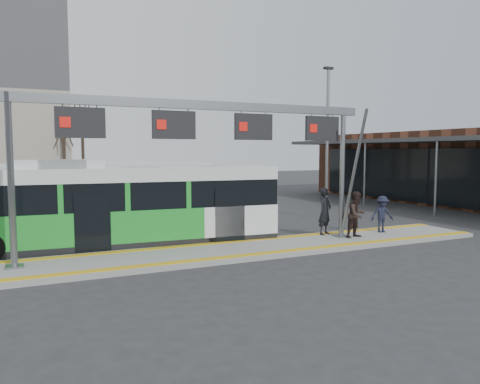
# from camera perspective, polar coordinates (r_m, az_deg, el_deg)

# --- Properties ---
(ground) EXTENTS (120.00, 120.00, 0.00)m
(ground) POSITION_cam_1_polar(r_m,az_deg,el_deg) (16.63, -2.56, -7.58)
(ground) COLOR #2D2D30
(ground) RESTS_ON ground
(platform_main) EXTENTS (22.00, 3.00, 0.15)m
(platform_main) POSITION_cam_1_polar(r_m,az_deg,el_deg) (16.61, -2.56, -7.33)
(platform_main) COLOR gray
(platform_main) RESTS_ON ground
(platform_second) EXTENTS (20.00, 3.00, 0.15)m
(platform_second) POSITION_cam_1_polar(r_m,az_deg,el_deg) (23.37, -19.41, -4.01)
(platform_second) COLOR gray
(platform_second) RESTS_ON ground
(tactile_main) EXTENTS (22.00, 2.65, 0.02)m
(tactile_main) POSITION_cam_1_polar(r_m,az_deg,el_deg) (16.59, -2.56, -7.04)
(tactile_main) COLOR gold
(tactile_main) RESTS_ON platform_main
(tactile_second) EXTENTS (20.00, 0.35, 0.02)m
(tactile_second) POSITION_cam_1_polar(r_m,az_deg,el_deg) (24.49, -19.69, -3.42)
(tactile_second) COLOR gold
(tactile_second) RESTS_ON platform_second
(gantry) EXTENTS (13.00, 1.68, 5.20)m
(gantry) POSITION_cam_1_polar(r_m,az_deg,el_deg) (16.35, -4.10, 7.37)
(gantry) COLOR slate
(gantry) RESTS_ON platform_main
(hero_bus) EXTENTS (12.23, 3.39, 3.32)m
(hero_bus) POSITION_cam_1_polar(r_m,az_deg,el_deg) (18.20, -14.77, -1.79)
(hero_bus) COLOR black
(hero_bus) RESTS_ON ground
(bg_bus_green) EXTENTS (11.93, 2.78, 2.97)m
(bg_bus_green) POSITION_cam_1_polar(r_m,az_deg,el_deg) (26.72, -16.67, 0.17)
(bg_bus_green) COLOR black
(bg_bus_green) RESTS_ON ground
(passenger_a) EXTENTS (0.84, 0.72, 1.96)m
(passenger_a) POSITION_cam_1_polar(r_m,az_deg,el_deg) (19.79, 10.31, -2.32)
(passenger_a) COLOR black
(passenger_a) RESTS_ON platform_main
(passenger_b) EXTENTS (1.02, 0.86, 1.86)m
(passenger_b) POSITION_cam_1_polar(r_m,az_deg,el_deg) (19.39, 14.06, -2.68)
(passenger_b) COLOR #2C201D
(passenger_b) RESTS_ON platform_main
(passenger_c) EXTENTS (1.12, 0.81, 1.56)m
(passenger_c) POSITION_cam_1_polar(r_m,az_deg,el_deg) (20.93, 16.94, -2.60)
(passenger_c) COLOR #1A1D30
(passenger_c) RESTS_ON platform_main
(tree_left) EXTENTS (1.40, 1.40, 7.15)m
(tree_left) POSITION_cam_1_polar(r_m,az_deg,el_deg) (44.53, -20.72, 7.00)
(tree_left) COLOR #382B21
(tree_left) RESTS_ON ground
(tree_mid) EXTENTS (1.40, 1.40, 8.67)m
(tree_mid) POSITION_cam_1_polar(r_m,az_deg,el_deg) (45.77, -18.70, 8.44)
(tree_mid) COLOR #382B21
(tree_mid) RESTS_ON ground
(lamp_east) EXTENTS (0.50, 0.25, 8.00)m
(lamp_east) POSITION_cam_1_polar(r_m,az_deg,el_deg) (25.24, 10.59, 6.32)
(lamp_east) COLOR slate
(lamp_east) RESTS_ON ground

